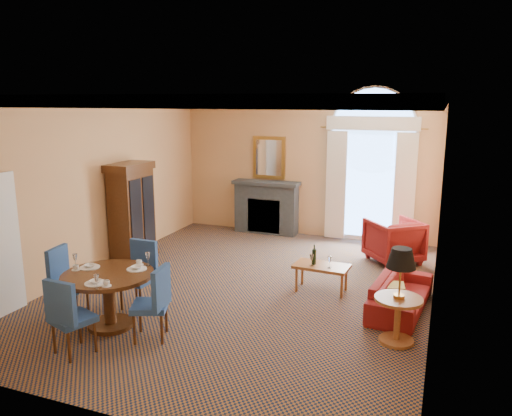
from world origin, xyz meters
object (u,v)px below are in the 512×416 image
at_px(coffee_table, 321,267).
at_px(side_table, 400,284).
at_px(armchair, 394,241).
at_px(sofa, 401,294).
at_px(dining_table, 109,288).
at_px(armoire, 132,213).

bearing_deg(coffee_table, side_table, -42.09).
bearing_deg(side_table, armchair, 96.70).
relative_size(sofa, side_table, 1.38).
xyz_separation_m(dining_table, side_table, (3.83, 0.97, 0.23)).
bearing_deg(coffee_table, armchair, 68.32).
distance_m(dining_table, coffee_table, 3.43).
bearing_deg(armchair, armoire, -20.25).
bearing_deg(armchair, dining_table, 13.12).
xyz_separation_m(dining_table, sofa, (3.78, 2.08, -0.33)).
distance_m(dining_table, side_table, 3.96).
height_order(dining_table, armchair, dining_table).
height_order(sofa, armchair, armchair).
xyz_separation_m(armoire, coffee_table, (3.95, -0.36, -0.51)).
xyz_separation_m(sofa, side_table, (0.05, -1.11, 0.56)).
bearing_deg(side_table, sofa, 92.59).
height_order(sofa, side_table, side_table).
relative_size(coffee_table, side_table, 0.73).
relative_size(dining_table, side_table, 1.00).
distance_m(dining_table, sofa, 4.33).
distance_m(coffee_table, side_table, 2.00).
distance_m(armoire, sofa, 5.35).
xyz_separation_m(sofa, coffee_table, (-1.32, 0.30, 0.17)).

